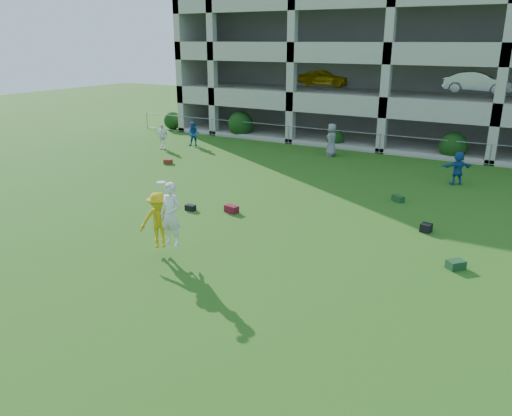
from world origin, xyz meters
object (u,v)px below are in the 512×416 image
Objects in this scene: bystander_b at (162,137)px; bystander_d at (458,168)px; bystander_a at (194,134)px; bystander_c at (332,140)px; crate_d at (426,228)px; parking_garage at (422,46)px; frisbee_contest at (163,218)px.

bystander_d reaches higher than bystander_b.
bystander_c is at bearing -11.35° from bystander_a.
crate_d is (7.46, -9.77, -0.79)m from bystander_c.
bystander_d is 0.05× the size of parking_garage.
parking_garage is at bearing 104.24° from crate_d.
bystander_c reaches higher than bystander_a.
parking_garage reaches higher than crate_d.
parking_garage is (10.88, 12.35, 5.25)m from bystander_a.
bystander_b is at bearing -130.74° from parking_garage.
frisbee_contest is at bearing -4.81° from bystander_c.
bystander_c is 0.06× the size of parking_garage.
crate_d is at bearing 42.86° from frisbee_contest.
bystander_b is at bearing -78.62° from bystander_c.
bystander_c is 15.97m from frisbee_contest.
parking_garage is at bearing 25.99° from bystander_a.
bystander_c is at bearing 16.21° from bystander_b.
bystander_a is at bearing -131.39° from parking_garage.
bystander_d is at bearing 63.51° from frisbee_contest.
bystander_a is at bearing -37.79° from bystander_d.
bystander_c is 7.87m from bystander_d.
frisbee_contest is (0.80, -15.94, 0.31)m from bystander_c.
bystander_b is 18.40m from crate_d.
bystander_c reaches higher than bystander_b.
bystander_b is 4.39× the size of crate_d.
bystander_a is 0.05× the size of parking_garage.
parking_garage is (12.07, 14.02, 5.25)m from bystander_b.
bystander_d is 7.00m from crate_d.
bystander_d is at bearing -69.31° from parking_garage.
crate_d is (0.10, -6.97, -0.63)m from bystander_d.
bystander_a is 17.06m from frisbee_contest.
bystander_c is 5.34× the size of crate_d.
frisbee_contest is 27.04m from parking_garage.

